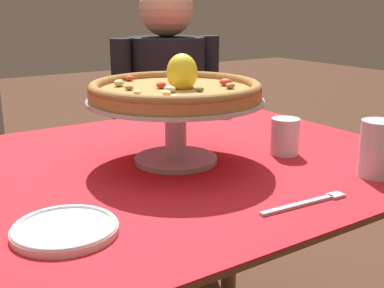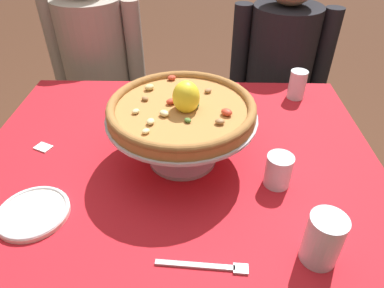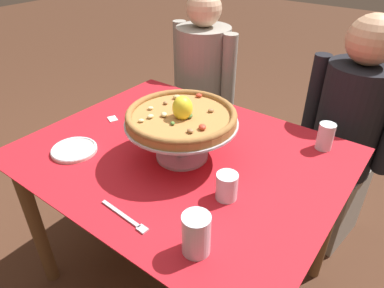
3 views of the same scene
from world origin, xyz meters
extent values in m
cylinder|color=brown|center=(0.52, 0.40, 0.36)|extent=(0.06, 0.06, 0.71)
cube|color=brown|center=(0.00, 0.00, 0.73)|extent=(1.16, 0.92, 0.02)
cube|color=red|center=(0.00, 0.00, 0.74)|extent=(1.20, 0.96, 0.00)
cylinder|color=#B7B7C1|center=(0.02, -0.02, 0.75)|extent=(0.20, 0.20, 0.01)
cylinder|color=#B7B7C1|center=(0.02, -0.02, 0.82)|extent=(0.05, 0.05, 0.13)
cylinder|color=#B7B7C1|center=(0.02, -0.02, 0.89)|extent=(0.41, 0.41, 0.01)
cylinder|color=#AD753D|center=(0.02, -0.02, 0.91)|extent=(0.40, 0.40, 0.02)
torus|color=olive|center=(0.02, -0.02, 0.92)|extent=(0.40, 0.40, 0.02)
ellipsoid|color=#C63D28|center=(0.14, -0.05, 0.93)|extent=(0.04, 0.04, 0.02)
ellipsoid|color=#C63D28|center=(0.05, -0.01, 0.93)|extent=(0.02, 0.02, 0.01)
ellipsoid|color=#C63D28|center=(-0.02, 0.14, 0.93)|extent=(0.03, 0.03, 0.01)
ellipsoid|color=#4C7533|center=(0.05, -0.02, 0.93)|extent=(0.03, 0.04, 0.02)
ellipsoid|color=beige|center=(-0.06, -0.14, 0.93)|extent=(0.03, 0.03, 0.01)
ellipsoid|color=beige|center=(-0.06, -0.10, 0.93)|extent=(0.02, 0.03, 0.01)
ellipsoid|color=beige|center=(-0.02, -0.06, 0.93)|extent=(0.03, 0.03, 0.01)
ellipsoid|color=tan|center=(-0.08, 0.08, 0.93)|extent=(0.04, 0.04, 0.02)
ellipsoid|color=#4C7533|center=(0.04, -0.09, 0.93)|extent=(0.02, 0.02, 0.01)
ellipsoid|color=#996B42|center=(-0.08, 0.02, 0.93)|extent=(0.03, 0.02, 0.01)
ellipsoid|color=#996B42|center=(0.12, -0.09, 0.93)|extent=(0.03, 0.02, 0.01)
ellipsoid|color=#996B42|center=(0.09, 0.07, 0.93)|extent=(0.03, 0.03, 0.01)
ellipsoid|color=#C63D28|center=(-0.01, 0.00, 0.93)|extent=(0.03, 0.03, 0.01)
ellipsoid|color=beige|center=(-0.10, -0.05, 0.93)|extent=(0.03, 0.03, 0.01)
ellipsoid|color=yellow|center=(0.03, -0.02, 0.96)|extent=(0.10, 0.10, 0.09)
cylinder|color=silver|center=(0.43, 0.36, 0.80)|extent=(0.06, 0.06, 0.11)
cylinder|color=silver|center=(0.43, 0.36, 0.77)|extent=(0.06, 0.06, 0.05)
cylinder|color=silver|center=(0.28, -0.11, 0.79)|extent=(0.07, 0.07, 0.09)
cylinder|color=silver|center=(0.28, -0.11, 0.76)|extent=(0.06, 0.06, 0.04)
cylinder|color=silver|center=(0.33, -0.35, 0.80)|extent=(0.08, 0.08, 0.12)
cylinder|color=silver|center=(0.33, -0.35, 0.77)|extent=(0.07, 0.07, 0.06)
cylinder|color=silver|center=(-0.34, -0.24, 0.75)|extent=(0.18, 0.18, 0.01)
torus|color=white|center=(-0.34, -0.24, 0.75)|extent=(0.17, 0.17, 0.01)
cube|color=#B7B7C1|center=(0.06, -0.38, 0.75)|extent=(0.17, 0.02, 0.01)
cube|color=#B7B7C1|center=(0.16, -0.38, 0.75)|extent=(0.03, 0.03, 0.01)
cube|color=gray|center=(0.44, 0.72, 0.22)|extent=(0.32, 0.36, 0.44)
cylinder|color=black|center=(0.44, 0.72, 0.71)|extent=(0.34, 0.34, 0.55)
sphere|color=tan|center=(0.44, 0.72, 1.09)|extent=(0.21, 0.21, 0.21)
cylinder|color=black|center=(0.25, 0.75, 0.75)|extent=(0.08, 0.08, 0.46)
cylinder|color=black|center=(0.63, 0.70, 0.75)|extent=(0.08, 0.08, 0.46)
camera|label=1|loc=(-0.58, -0.98, 1.11)|focal=46.29mm
camera|label=2|loc=(0.07, -0.80, 1.39)|focal=32.22mm
camera|label=3|loc=(0.70, -0.87, 1.50)|focal=32.50mm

